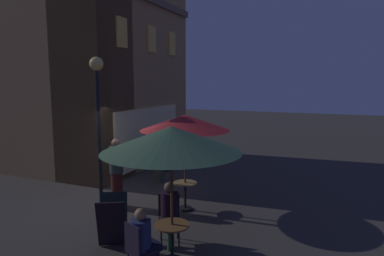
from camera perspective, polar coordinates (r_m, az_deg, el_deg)
ground_plane at (r=9.60m, az=-12.29°, el=-12.24°), size 60.00×60.00×0.00m
cafe_building at (r=13.50m, az=-18.79°, el=8.64°), size 6.27×7.79×7.13m
street_lamp_near_corner at (r=9.19m, az=-15.56°, el=5.12°), size 0.36×0.36×3.89m
menu_sandwich_board at (r=7.20m, az=-13.19°, el=-14.86°), size 0.85×0.81×0.99m
cafe_table_0 at (r=6.43m, az=-3.35°, el=-17.72°), size 0.63×0.63×0.72m
cafe_table_1 at (r=8.80m, az=-1.15°, el=-10.66°), size 0.60×0.60×0.72m
patio_umbrella_0 at (r=5.89m, az=-3.48°, el=-1.96°), size 2.46×2.46×2.50m
patio_umbrella_1 at (r=8.41m, az=-1.19°, el=0.85°), size 2.24×2.24×2.45m
cafe_chair_0 at (r=7.17m, az=-3.84°, el=-14.08°), size 0.60×0.60×0.98m
cafe_chair_1 at (r=5.95m, az=-9.25°, el=-19.00°), size 0.50×0.50×0.98m
patron_seated_0 at (r=6.98m, az=-3.78°, el=-13.53°), size 0.54×0.49×1.28m
patron_seated_1 at (r=5.98m, az=-8.09°, el=-17.76°), size 0.53×0.44×1.21m
patron_standing_2 at (r=12.46m, az=-4.42°, el=-3.33°), size 0.35×0.35×1.71m
patron_standing_3 at (r=11.08m, az=-5.64°, el=-4.87°), size 0.37×0.37×1.68m
patron_standing_4 at (r=8.98m, az=-12.53°, el=-7.49°), size 0.35×0.35×1.82m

